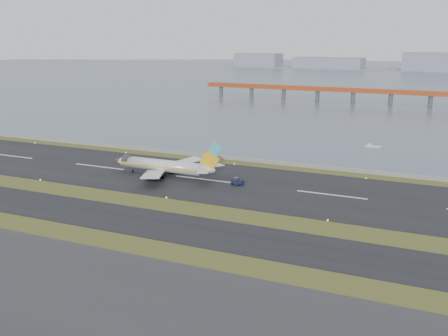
{
  "coord_description": "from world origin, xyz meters",
  "views": [
    {
      "loc": [
        77.34,
        -118.71,
        43.67
      ],
      "look_at": [
        10.55,
        22.0,
        6.51
      ],
      "focal_mm": 45.0,
      "sensor_mm": 36.0,
      "label": 1
    }
  ],
  "objects": [
    {
      "name": "ground",
      "position": [
        0.0,
        0.0,
        0.0
      ],
      "size": [
        1000.0,
        1000.0,
        0.0
      ],
      "primitive_type": "plane",
      "color": "#424D1B",
      "rests_on": "ground"
    },
    {
      "name": "taxiway_strip",
      "position": [
        0.0,
        -12.0,
        0.05
      ],
      "size": [
        1000.0,
        18.0,
        0.1
      ],
      "primitive_type": "cube",
      "color": "black",
      "rests_on": "ground"
    },
    {
      "name": "runway_strip",
      "position": [
        0.0,
        30.0,
        0.05
      ],
      "size": [
        1000.0,
        45.0,
        0.1
      ],
      "primitive_type": "cube",
      "color": "black",
      "rests_on": "ground"
    },
    {
      "name": "seawall",
      "position": [
        0.0,
        60.0,
        0.5
      ],
      "size": [
        1000.0,
        2.5,
        1.0
      ],
      "primitive_type": "cube",
      "color": "gray",
      "rests_on": "ground"
    },
    {
      "name": "bay_water",
      "position": [
        0.0,
        460.0,
        0.0
      ],
      "size": [
        1400.0,
        800.0,
        1.3
      ],
      "primitive_type": "cube",
      "color": "#445261",
      "rests_on": "ground"
    },
    {
      "name": "red_pier",
      "position": [
        20.0,
        250.0,
        7.28
      ],
      "size": [
        260.0,
        5.0,
        10.2
      ],
      "color": "#A5421C",
      "rests_on": "ground"
    },
    {
      "name": "far_shoreline",
      "position": [
        13.62,
        620.0,
        6.07
      ],
      "size": [
        1400.0,
        80.0,
        60.5
      ],
      "color": "gray",
      "rests_on": "ground"
    },
    {
      "name": "airliner",
      "position": [
        -12.55,
        28.01,
        3.46
      ],
      "size": [
        38.52,
        32.89,
        12.8
      ],
      "color": "silver",
      "rests_on": "ground"
    },
    {
      "name": "pushback_tug",
      "position": [
        11.88,
        28.47,
        1.1
      ],
      "size": [
        3.71,
        2.39,
        2.27
      ],
      "rotation": [
        0.0,
        0.0,
        -0.09
      ],
      "color": "#121733",
      "rests_on": "ground"
    },
    {
      "name": "workboat_near",
      "position": [
        36.97,
        103.56,
        0.46
      ],
      "size": [
        6.27,
        3.04,
        1.46
      ],
      "rotation": [
        0.0,
        0.0,
        0.2
      ],
      "color": "silver",
      "rests_on": "ground"
    }
  ]
}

